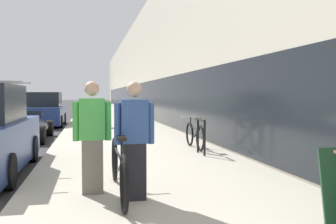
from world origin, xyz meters
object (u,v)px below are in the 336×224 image
person_bystander (92,137)px  parked_sedan_far (44,111)px  bike_rack_hoop (201,133)px  vintage_roadster_curbside (23,128)px  tandem_bicycle (119,168)px  person_rider (134,140)px  cruiser_bike_nearest (195,135)px

person_bystander → parked_sedan_far: (-2.23, 13.66, -0.18)m
bike_rack_hoop → parked_sedan_far: (-4.80, 10.58, 0.12)m
vintage_roadster_curbside → parked_sedan_far: parked_sedan_far is taller
tandem_bicycle → person_rider: 0.56m
person_bystander → cruiser_bike_nearest: (2.69, 4.04, -0.46)m
cruiser_bike_nearest → parked_sedan_far: (-4.91, 9.62, 0.27)m
parked_sedan_far → person_bystander: bearing=-80.7°
cruiser_bike_nearest → vintage_roadster_curbside: vintage_roadster_curbside is taller
bike_rack_hoop → parked_sedan_far: size_ratio=0.20×
cruiser_bike_nearest → parked_sedan_far: 10.81m
person_rider → bike_rack_hoop: 4.08m
tandem_bicycle → bike_rack_hoop: tandem_bicycle is taller
tandem_bicycle → person_rider: bearing=-57.7°
person_bystander → parked_sedan_far: person_bystander is taller
tandem_bicycle → vintage_roadster_curbside: bearing=108.1°
person_rider → person_bystander: 0.72m
cruiser_bike_nearest → vintage_roadster_curbside: size_ratio=0.39×
cruiser_bike_nearest → parked_sedan_far: bearing=117.0°
bike_rack_hoop → person_rider: bearing=-119.7°
bike_rack_hoop → parked_sedan_far: parked_sedan_far is taller
person_bystander → bike_rack_hoop: 4.03m
person_rider → bike_rack_hoop: (2.02, 3.54, -0.29)m
person_rider → vintage_roadster_curbside: (-2.80, 8.27, -0.50)m
vintage_roadster_curbside → cruiser_bike_nearest: bearing=-37.5°
person_bystander → vintage_roadster_curbside: size_ratio=0.37×
tandem_bicycle → parked_sedan_far: (-2.59, 13.81, 0.25)m
bike_rack_hoop → parked_sedan_far: bearing=114.4°
person_bystander → vintage_roadster_curbside: person_bystander is taller
tandem_bicycle → vintage_roadster_curbside: tandem_bicycle is taller
parked_sedan_far → person_rider: bearing=-78.8°
person_bystander → bike_rack_hoop: bearing=50.2°
parked_sedan_far → bike_rack_hoop: bearing=-65.6°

